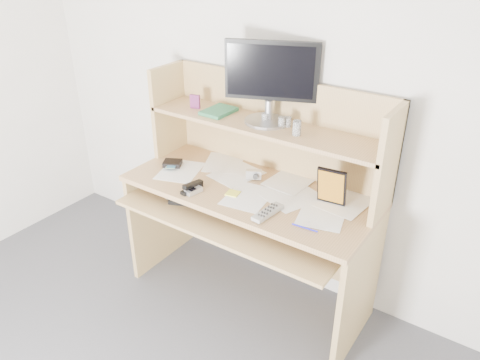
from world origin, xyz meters
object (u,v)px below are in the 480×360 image
Objects in this scene: desk at (256,191)px; tv_remote at (268,212)px; game_case at (332,187)px; monitor at (271,80)px; keyboard at (216,198)px.

desk is 0.35m from tv_remote.
game_case is (0.21, 0.26, 0.09)m from tv_remote.
desk is 7.13× the size of tv_remote.
tv_remote is at bearing -48.26° from desk.
monitor reaches higher than tv_remote.
desk reaches higher than keyboard.
game_case is at bearing -9.40° from keyboard.
desk is at bearing 174.36° from game_case.
monitor is at bearing 33.33° from keyboard.
game_case reaches higher than keyboard.
keyboard is 1.14× the size of monitor.
monitor reaches higher than keyboard.
monitor is (-0.23, 0.37, 0.54)m from tv_remote.
game_case is at bearing 0.49° from desk.
tv_remote is 0.70m from monitor.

